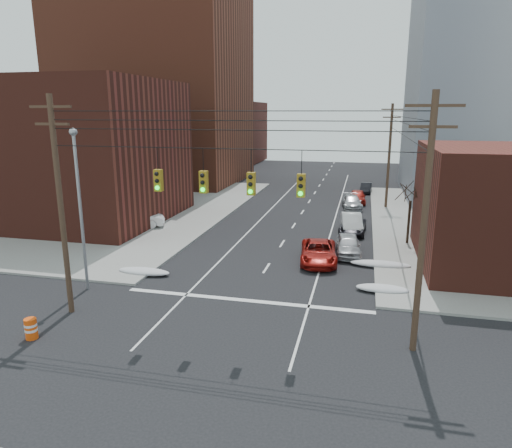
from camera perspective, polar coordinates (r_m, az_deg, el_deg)
The scene contains 28 objects.
ground at distance 20.06m, azimuth -6.18°, elevation -16.68°, with size 160.00×160.00×0.00m, color black.
sidewalk_nw at distance 55.30m, azimuth -23.60°, elevation 2.19°, with size 40.00×40.00×0.15m, color gray.
building_brick_tall at distance 71.04m, azimuth -12.24°, elevation 17.48°, with size 24.00×20.00×30.00m, color brown.
building_brick_near at distance 47.51m, azimuth -23.06°, elevation 8.36°, with size 20.00×16.00×13.00m, color #532219.
building_brick_far at distance 95.82m, azimuth -6.31°, elevation 11.30°, with size 22.00×18.00×12.00m, color #532219.
building_office at distance 62.37m, azimuth 29.19°, elevation 14.33°, with size 22.00×20.00×25.00m, color gray.
building_glass at distance 88.10m, azimuth 25.85°, elevation 13.08°, with size 20.00×18.00×22.00m, color gray.
utility_pole_left at distance 24.46m, azimuth -23.25°, elevation 2.41°, with size 2.20×0.28×11.00m.
utility_pole_right at distance 19.89m, azimuth 20.28°, elevation 0.25°, with size 2.20×0.28×11.00m.
utility_pole_far at distance 50.49m, azimuth 16.32°, elevation 8.34°, with size 2.20×0.28×11.00m.
traffic_signals at distance 20.30m, azimuth -3.66°, elevation 5.34°, with size 17.00×0.42×2.02m.
street_light at distance 27.48m, azimuth -21.22°, elevation 3.22°, with size 0.44×0.44×9.32m.
bare_tree at distance 37.25m, azimuth 18.58°, elevation 0.98°, with size 2.09×2.20×4.93m.
snow_nw at distance 30.24m, azimuth -13.84°, elevation -5.78°, with size 3.50×1.08×0.42m, color silver.
snow_ne at distance 27.63m, azimuth 15.51°, elevation -7.79°, with size 3.00×1.08×0.42m, color silver.
snow_east_far at distance 31.86m, azimuth 15.26°, elevation -4.85°, with size 4.00×1.08×0.42m, color silver.
red_pickup at distance 31.88m, azimuth 7.83°, elevation -3.49°, with size 2.42×5.24×1.46m, color maroon.
parked_car_a at distance 33.83m, azimuth 11.45°, elevation -2.58°, with size 1.77×4.39×1.50m, color #A9A9AE.
parked_car_b at distance 40.38m, azimuth 11.86°, elevation 0.13°, with size 1.66×4.77×1.57m, color beige.
parked_car_c at distance 39.85m, azimuth 11.99°, elevation -0.27°, with size 2.12×4.60×1.28m, color black.
parked_car_d at distance 50.20m, azimuth 11.90°, elevation 2.69°, with size 1.94×4.77×1.38m, color #9E9EA2.
parked_car_e at distance 53.21m, azimuth 12.57°, elevation 3.35°, with size 1.78×4.43×1.51m, color maroon.
parked_car_f at distance 60.51m, azimuth 13.60°, elevation 4.42°, with size 1.34×3.85×1.27m, color black.
lot_car_a at distance 41.91m, azimuth -14.64°, elevation 0.68°, with size 1.65×4.73×1.56m, color white.
lot_car_b at distance 46.25m, azimuth -14.86°, elevation 1.87°, with size 2.56×5.56×1.54m, color #BBBCC1.
lot_car_c at distance 42.19m, azimuth -19.06°, elevation 0.36°, with size 2.01×4.95×1.44m, color black.
lot_car_d at distance 49.95m, azimuth -13.70°, elevation 2.81°, with size 1.83×4.55×1.55m, color silver.
construction_barrel at distance 23.81m, azimuth -26.31°, elevation -11.62°, with size 0.69×0.69×0.98m.
Camera 1 is at (5.97, -16.23, 10.18)m, focal length 32.00 mm.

